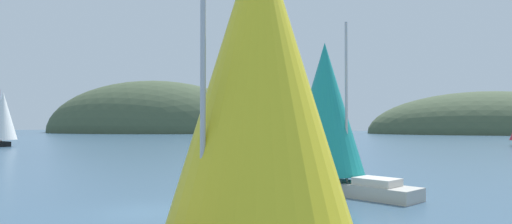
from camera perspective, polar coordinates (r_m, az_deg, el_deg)
name	(u,v)px	position (r m, az deg, el deg)	size (l,w,h in m)	color
ground_plane	(144,212)	(18.99, -14.30, -12.50)	(360.00, 360.00, 0.00)	#385670
headland_left	(151,132)	(164.45, -13.44, -2.60)	(78.74, 44.00, 37.64)	#425138
headland_right	(489,134)	(161.05, 27.96, -2.51)	(76.63, 44.00, 27.50)	#425138
sailboat_teal_sail	(327,113)	(23.83, 9.19, -0.08)	(7.56, 6.79, 8.89)	#B7B2A8
sailboat_yellow_sail	(254,85)	(11.78, -0.32, 3.57)	(8.89, 9.79, 10.47)	black
sailboat_white_mainsail	(3,118)	(77.81, -30.00, -0.65)	(7.49, 6.10, 8.82)	black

